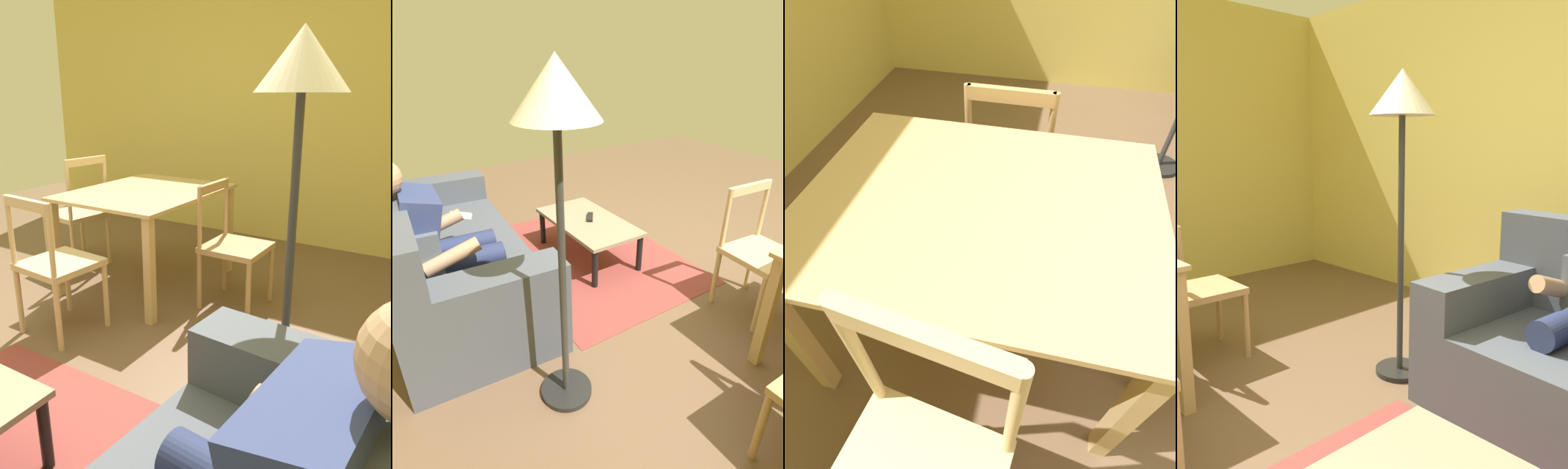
{
  "view_description": "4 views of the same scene",
  "coord_description": "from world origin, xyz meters",
  "views": [
    {
      "loc": [
        1.28,
        1.95,
        1.47
      ],
      "look_at": [
        -0.28,
        1.0,
        0.9
      ],
      "focal_mm": 34.49,
      "sensor_mm": 36.0,
      "label": 1
    },
    {
      "loc": [
        -1.73,
        2.07,
        1.73
      ],
      "look_at": [
        0.78,
        0.43,
        0.22
      ],
      "focal_mm": 28.49,
      "sensor_mm": 36.0,
      "label": 2
    },
    {
      "loc": [
        -1.23,
        -1.01,
        1.53
      ],
      "look_at": [
        -1.43,
        -0.15,
        0.6
      ],
      "focal_mm": 26.88,
      "sensor_mm": 36.0,
      "label": 3
    },
    {
      "loc": [
        1.38,
        -0.57,
        1.34
      ],
      "look_at": [
        -0.28,
        1.0,
        0.9
      ],
      "focal_mm": 36.98,
      "sensor_mm": 36.0,
      "label": 4
    }
  ],
  "objects": [
    {
      "name": "person_lounging",
      "position": [
        0.57,
        1.71,
        0.6
      ],
      "size": [
        0.61,
        0.92,
        1.18
      ],
      "color": "navy",
      "rests_on": "ground_plane"
    },
    {
      "name": "ground_plane",
      "position": [
        0.0,
        0.0,
        0.0
      ],
      "size": [
        8.18,
        8.18,
        0.0
      ],
      "primitive_type": "plane",
      "color": "brown"
    },
    {
      "name": "tv_remote",
      "position": [
        0.8,
        0.39,
        0.38
      ],
      "size": [
        0.17,
        0.14,
        0.02
      ],
      "primitive_type": "cube",
      "rotation": [
        0.0,
        0.0,
        0.96
      ],
      "color": "black",
      "rests_on": "coffee_table"
    },
    {
      "name": "area_rug",
      "position": [
        0.78,
        0.43,
        0.0
      ],
      "size": [
        2.01,
        1.41,
        0.01
      ],
      "primitive_type": "cube",
      "rotation": [
        0.0,
        0.0,
        -0.0
      ],
      "color": "brown",
      "rests_on": "ground_plane"
    },
    {
      "name": "floor_lamp",
      "position": [
        -0.43,
        1.37,
        1.45
      ],
      "size": [
        0.36,
        0.36,
        1.72
      ],
      "color": "black",
      "rests_on": "ground_plane"
    },
    {
      "name": "coffee_table",
      "position": [
        0.78,
        0.43,
        0.32
      ],
      "size": [
        0.98,
        0.54,
        0.36
      ],
      "color": "gray",
      "rests_on": "ground_plane"
    },
    {
      "name": "dining_chair_facing_couch",
      "position": [
        -0.49,
        -0.15,
        0.46
      ],
      "size": [
        0.45,
        0.45,
        0.91
      ],
      "color": "#D1B27F",
      "rests_on": "ground_plane"
    },
    {
      "name": "couch",
      "position": [
        0.87,
        1.64,
        0.33
      ],
      "size": [
        2.13,
        1.09,
        0.94
      ],
      "color": "#474C56",
      "rests_on": "ground_plane"
    }
  ]
}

